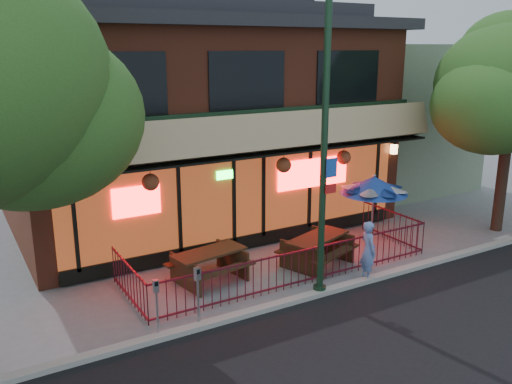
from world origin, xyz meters
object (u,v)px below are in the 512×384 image
Objects in this scene: parking_meter_near at (198,287)px; parking_meter_far at (156,299)px; picnic_table_left at (209,261)px; patio_umbrella at (374,185)px; pedestrian at (368,251)px; street_light at (324,169)px; picnic_table_right at (318,246)px.

parking_meter_near is 1.05× the size of parking_meter_far.
patio_umbrella reaches higher than picnic_table_left.
pedestrian is 4.85m from parking_meter_near.
patio_umbrella reaches higher than pedestrian.
street_light reaches higher than picnic_table_left.
patio_umbrella reaches higher than picnic_table_right.
street_light reaches higher than parking_meter_near.
patio_umbrella is 2.72m from pedestrian.
street_light is 3.89m from picnic_table_left.
picnic_table_right reaches higher than picnic_table_left.
street_light is 5.05× the size of parking_meter_near.
picnic_table_right is 1.04× the size of patio_umbrella.
street_light is 4.77m from parking_meter_far.
parking_meter_far is at bearing -136.70° from picnic_table_left.
parking_meter_far is at bearing -166.36° from patio_umbrella.
parking_meter_far reaches higher than picnic_table_right.
street_light is 3.17m from picnic_table_right.
picnic_table_left is 4.13m from pedestrian.
street_light is at bearing 106.18° from pedestrian.
parking_meter_near is (-6.56, -1.82, -1.01)m from patio_umbrella.
picnic_table_right is 1.71× the size of parking_meter_near.
street_light is 3.95m from parking_meter_near.
street_light is 2.96× the size of picnic_table_right.
pedestrian is 1.15× the size of parking_meter_near.
street_light is at bearing -45.52° from picnic_table_left.
street_light is at bearing -151.06° from patio_umbrella.
street_light reaches higher than patio_umbrella.
picnic_table_right is at bearing 35.00° from pedestrian.
parking_meter_far is (-7.50, -1.82, -1.05)m from patio_umbrella.
street_light is 3.95m from patio_umbrella.
pedestrian is (1.58, 0.05, -2.35)m from street_light.
picnic_table_right is 4.57m from parking_meter_near.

